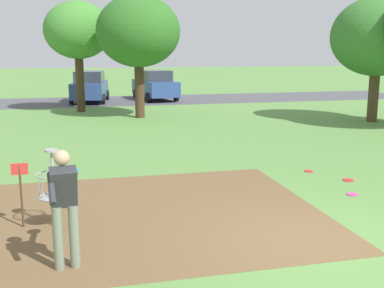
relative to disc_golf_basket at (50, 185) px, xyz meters
name	(u,v)px	position (x,y,z in m)	size (l,w,h in m)	color
ground_plane	(311,242)	(4.11, -1.70, -0.75)	(160.00, 160.00, 0.00)	#5B8942
dirt_tee_pad	(152,213)	(1.82, 0.27, -0.75)	(6.38, 5.44, 0.01)	brown
disc_golf_basket	(50,185)	(0.00, 0.00, 0.00)	(0.98, 0.58, 1.39)	#9E9EA3
player_throwing	(64,202)	(0.29, -1.72, 0.23)	(0.43, 1.14, 1.71)	slate
frisbee_near_basket	(309,171)	(6.20, 2.43, -0.74)	(0.22, 0.22, 0.02)	red
frisbee_by_tee	(352,194)	(6.18, 0.40, -0.74)	(0.23, 0.23, 0.02)	#E53D99
frisbee_mid_grass	(348,180)	(6.71, 1.43, -0.74)	(0.26, 0.26, 0.02)	red
tree_near_left	(378,37)	(12.94, 9.68, 2.85)	(3.91, 3.91, 5.29)	#4C3823
tree_near_right	(138,32)	(3.28, 13.28, 3.10)	(3.75, 3.75, 5.48)	#422D1E
tree_mid_center	(78,31)	(0.66, 16.20, 3.23)	(3.30, 3.30, 5.43)	#422D1E
parking_lot_strip	(138,100)	(4.11, 20.93, -0.75)	(36.00, 6.00, 0.01)	#4C4C51
parked_car_leftmost	(90,87)	(1.24, 20.65, 0.17)	(2.44, 4.42, 1.84)	#2D4784
parked_car_center_left	(155,85)	(5.23, 20.95, 0.17)	(2.47, 4.44, 1.84)	#2D4784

